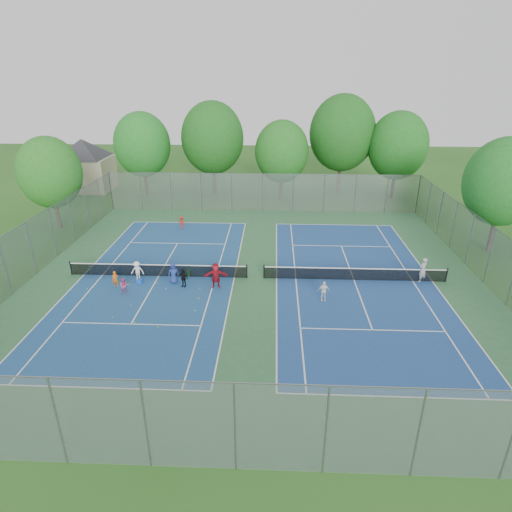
{
  "coord_description": "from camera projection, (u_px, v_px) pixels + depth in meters",
  "views": [
    {
      "loc": [
        1.25,
        -27.42,
        13.6
      ],
      "look_at": [
        0.0,
        1.0,
        1.3
      ],
      "focal_mm": 30.0,
      "sensor_mm": 36.0,
      "label": 1
    }
  ],
  "objects": [
    {
      "name": "court_left",
      "position": [
        159.0,
        276.0,
        30.87
      ],
      "size": [
        10.97,
        23.77,
        0.01
      ],
      "primitive_type": "cube",
      "color": "navy",
      "rests_on": "court_pad"
    },
    {
      "name": "fence_north",
      "position": [
        262.0,
        193.0,
        44.47
      ],
      "size": [
        32.0,
        0.1,
        4.0
      ],
      "primitive_type": "cube",
      "color": "gray",
      "rests_on": "ground"
    },
    {
      "name": "tennis_ball_4",
      "position": [
        131.0,
        305.0,
        26.97
      ],
      "size": [
        0.07,
        0.07,
        0.07
      ],
      "primitive_type": "sphere",
      "color": "yellow",
      "rests_on": "ground"
    },
    {
      "name": "tree_nw",
      "position": [
        142.0,
        145.0,
        48.99
      ],
      "size": [
        6.4,
        6.4,
        9.58
      ],
      "color": "#443326",
      "rests_on": "ground"
    },
    {
      "name": "student_e",
      "position": [
        173.0,
        273.0,
        29.58
      ],
      "size": [
        0.87,
        0.74,
        1.52
      ],
      "primitive_type": "imported",
      "rotation": [
        0.0,
        0.0,
        0.42
      ],
      "color": "navy",
      "rests_on": "ground"
    },
    {
      "name": "child_far_baseline",
      "position": [
        182.0,
        222.0,
        40.12
      ],
      "size": [
        0.8,
        0.54,
        1.16
      ],
      "primitive_type": "imported",
      "rotation": [
        0.0,
        0.0,
        3.0
      ],
      "color": "#B31F19",
      "rests_on": "ground"
    },
    {
      "name": "tree_nr",
      "position": [
        342.0,
        133.0,
        49.44
      ],
      "size": [
        7.6,
        7.6,
        11.42
      ],
      "color": "#443326",
      "rests_on": "ground"
    },
    {
      "name": "tennis_ball_5",
      "position": [
        158.0,
        327.0,
        24.63
      ],
      "size": [
        0.07,
        0.07,
        0.07
      ],
      "primitive_type": "sphere",
      "color": "#ACD030",
      "rests_on": "ground"
    },
    {
      "name": "student_b",
      "position": [
        124.0,
        286.0,
        28.23
      ],
      "size": [
        0.67,
        0.59,
        1.16
      ],
      "primitive_type": "imported",
      "rotation": [
        0.0,
        0.0,
        0.31
      ],
      "color": "#CA4E83",
      "rests_on": "ground"
    },
    {
      "name": "tree_side_e",
      "position": [
        504.0,
        182.0,
        33.05
      ],
      "size": [
        6.0,
        6.0,
        9.2
      ],
      "color": "#443326",
      "rests_on": "ground"
    },
    {
      "name": "ball_crate",
      "position": [
        140.0,
        281.0,
        29.84
      ],
      "size": [
        0.39,
        0.39,
        0.29
      ],
      "primitive_type": "cube",
      "rotation": [
        0.0,
        0.0,
        -0.16
      ],
      "color": "blue",
      "rests_on": "ground"
    },
    {
      "name": "net_left",
      "position": [
        158.0,
        271.0,
        30.69
      ],
      "size": [
        12.87,
        0.1,
        0.91
      ],
      "primitive_type": "cube",
      "color": "black",
      "rests_on": "ground"
    },
    {
      "name": "court_right",
      "position": [
        354.0,
        280.0,
        30.3
      ],
      "size": [
        10.97,
        23.77,
        0.01
      ],
      "primitive_type": "cube",
      "color": "navy",
      "rests_on": "court_pad"
    },
    {
      "name": "court_pad",
      "position": [
        255.0,
        278.0,
        30.59
      ],
      "size": [
        32.0,
        32.0,
        0.01
      ],
      "primitive_type": "cube",
      "color": "#2E6139",
      "rests_on": "ground"
    },
    {
      "name": "net_right",
      "position": [
        354.0,
        274.0,
        30.13
      ],
      "size": [
        12.87,
        0.1,
        0.91
      ],
      "primitive_type": "cube",
      "color": "black",
      "rests_on": "ground"
    },
    {
      "name": "student_a",
      "position": [
        115.0,
        279.0,
        29.14
      ],
      "size": [
        0.48,
        0.38,
        1.16
      ],
      "primitive_type": "imported",
      "rotation": [
        0.0,
        0.0,
        0.28
      ],
      "color": "orange",
      "rests_on": "ground"
    },
    {
      "name": "tennis_ball_8",
      "position": [
        135.0,
        322.0,
        25.14
      ],
      "size": [
        0.07,
        0.07,
        0.07
      ],
      "primitive_type": "sphere",
      "color": "#C2D631",
      "rests_on": "ground"
    },
    {
      "name": "tennis_ball_9",
      "position": [
        170.0,
        325.0,
        24.86
      ],
      "size": [
        0.07,
        0.07,
        0.07
      ],
      "primitive_type": "sphere",
      "color": "#BBCC2F",
      "rests_on": "ground"
    },
    {
      "name": "tree_side_w",
      "position": [
        50.0,
        173.0,
        38.44
      ],
      "size": [
        5.6,
        5.6,
        8.47
      ],
      "color": "#443326",
      "rests_on": "ground"
    },
    {
      "name": "fence_east",
      "position": [
        489.0,
        256.0,
        29.15
      ],
      "size": [
        0.1,
        32.0,
        4.0
      ],
      "primitive_type": "cube",
      "rotation": [
        0.0,
        0.0,
        1.57
      ],
      "color": "gray",
      "rests_on": "ground"
    },
    {
      "name": "tennis_ball_3",
      "position": [
        87.0,
        289.0,
        29.03
      ],
      "size": [
        0.07,
        0.07,
        0.07
      ],
      "primitive_type": "sphere",
      "color": "gold",
      "rests_on": "ground"
    },
    {
      "name": "ground",
      "position": [
        255.0,
        278.0,
        30.59
      ],
      "size": [
        120.0,
        120.0,
        0.0
      ],
      "primitive_type": "plane",
      "color": "#26591B",
      "rests_on": "ground"
    },
    {
      "name": "student_c",
      "position": [
        137.0,
        271.0,
        30.09
      ],
      "size": [
        0.93,
        0.56,
        1.41
      ],
      "primitive_type": "imported",
      "rotation": [
        0.0,
        0.0,
        0.04
      ],
      "color": "white",
      "rests_on": "ground"
    },
    {
      "name": "teen_court_b",
      "position": [
        323.0,
        291.0,
        27.36
      ],
      "size": [
        0.82,
        0.4,
        1.36
      ],
      "primitive_type": "imported",
      "rotation": [
        0.0,
        0.0,
        0.09
      ],
      "color": "white",
      "rests_on": "ground"
    },
    {
      "name": "tennis_ball_1",
      "position": [
        198.0,
        299.0,
        27.76
      ],
      "size": [
        0.07,
        0.07,
        0.07
      ],
      "primitive_type": "sphere",
      "color": "yellow",
      "rests_on": "ground"
    },
    {
      "name": "tennis_ball_11",
      "position": [
        200.0,
        289.0,
        29.04
      ],
      "size": [
        0.07,
        0.07,
        0.07
      ],
      "primitive_type": "sphere",
      "color": "#C9ED37",
      "rests_on": "ground"
    },
    {
      "name": "fence_south",
      "position": [
        235.0,
        428.0,
        15.12
      ],
      "size": [
        32.0,
        0.1,
        4.0
      ],
      "primitive_type": "cube",
      "color": "gray",
      "rests_on": "ground"
    },
    {
      "name": "tennis_ball_2",
      "position": [
        166.0,
        289.0,
        29.03
      ],
      "size": [
        0.07,
        0.07,
        0.07
      ],
      "primitive_type": "sphere",
      "color": "#E5F438",
      "rests_on": "ground"
    },
    {
      "name": "tree_nl",
      "position": [
        212.0,
        138.0,
        49.33
      ],
      "size": [
        7.2,
        7.2,
        10.69
      ],
      "color": "#443326",
      "rests_on": "ground"
    },
    {
      "name": "fence_west",
      "position": [
        31.0,
        249.0,
        30.44
      ],
      "size": [
        0.1,
        32.0,
        4.0
      ],
      "primitive_type": "cube",
      "rotation": [
        0.0,
        0.0,
        1.57
      ],
      "color": "gray",
      "rests_on": "ground"
    },
    {
      "name": "instructor",
      "position": [
        423.0,
        270.0,
        29.75
      ],
      "size": [
        0.79,
        0.72,
        1.8
      ],
      "primitive_type": "imported",
      "rotation": [
        0.0,
        0.0,
        3.72
      ],
      "color": "#969699",
      "rests_on": "ground"
    },
    {
      "name": "student_f",
      "position": [
        216.0,
        275.0,
        28.98
      ],
      "size": [
        1.7,
        0.71,
        1.78
      ],
      "primitive_type": "imported",
      "rotation": [
        0.0,
        0.0,
        0.11
      ],
      "color": "#A41726",
      "rests_on": "ground"
    },
    {
      "name": "tennis_ball_0",
      "position": [
        130.0,
        284.0,
        29.62
      ],
      "size": [
        0.07,
        0.07,
        0.07
      ],
      "primitive_type": "sphere",
      "color": "#D7F539",
      "rests_on": "ground"
    },
    {
      "name": "tennis_ball_7",
      "position": [
        113.0,
        318.0,
        25.63
      ],
      "size": [
        0.07,
        0.07,
        0.07
      ],
      "primitive_type": "sphere",
      "color": "#CED331",
      "rests_on": "ground"
    },
    {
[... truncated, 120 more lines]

